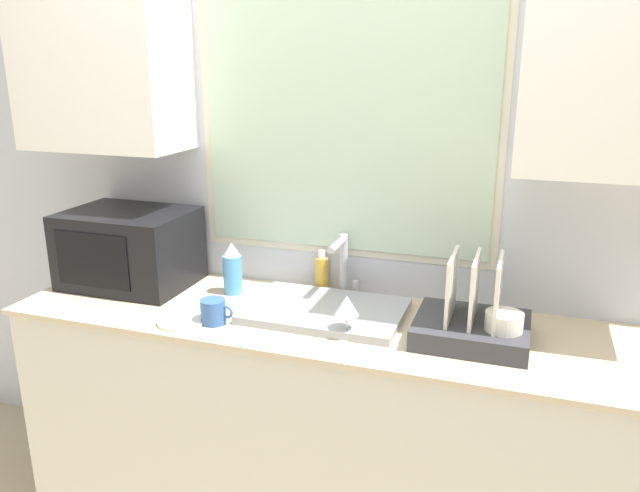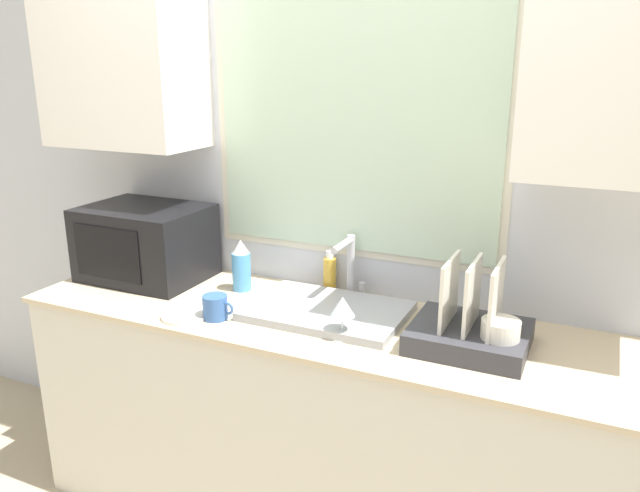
% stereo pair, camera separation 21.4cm
% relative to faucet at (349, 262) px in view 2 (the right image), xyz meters
% --- Properties ---
extents(countertop, '(2.29, 0.63, 0.89)m').
position_rel_faucet_xyz_m(countertop, '(-0.02, -0.23, -0.59)').
color(countertop, beige).
rests_on(countertop, ground_plane).
extents(wall_back, '(6.00, 0.38, 2.60)m').
position_rel_faucet_xyz_m(wall_back, '(-0.02, 0.05, 0.40)').
color(wall_back, silver).
rests_on(wall_back, ground_plane).
extents(sink_basin, '(0.56, 0.39, 0.03)m').
position_rel_faucet_xyz_m(sink_basin, '(-0.00, -0.20, -0.13)').
color(sink_basin, '#9EA0A5').
rests_on(sink_basin, countertop).
extents(faucet, '(0.08, 0.18, 0.24)m').
position_rel_faucet_xyz_m(faucet, '(0.00, 0.00, 0.00)').
color(faucet, '#B7B7BC').
rests_on(faucet, countertop).
extents(microwave, '(0.50, 0.38, 0.31)m').
position_rel_faucet_xyz_m(microwave, '(-0.87, -0.14, 0.01)').
color(microwave, black).
rests_on(microwave, countertop).
extents(dish_rack, '(0.37, 0.32, 0.29)m').
position_rel_faucet_xyz_m(dish_rack, '(0.53, -0.25, -0.08)').
color(dish_rack, '#333338').
rests_on(dish_rack, countertop).
extents(spray_bottle, '(0.08, 0.08, 0.21)m').
position_rel_faucet_xyz_m(spray_bottle, '(-0.42, -0.11, -0.05)').
color(spray_bottle, '#4C99D8').
rests_on(spray_bottle, countertop).
extents(soap_bottle, '(0.05, 0.05, 0.17)m').
position_rel_faucet_xyz_m(soap_bottle, '(-0.10, 0.04, -0.07)').
color(soap_bottle, gold).
rests_on(soap_bottle, countertop).
extents(mug_near_sink, '(0.12, 0.09, 0.09)m').
position_rel_faucet_xyz_m(mug_near_sink, '(-0.35, -0.40, -0.10)').
color(mug_near_sink, '#335999').
rests_on(mug_near_sink, countertop).
extents(wine_glass, '(0.08, 0.08, 0.15)m').
position_rel_faucet_xyz_m(wine_glass, '(0.12, -0.36, -0.04)').
color(wine_glass, silver).
rests_on(wine_glass, countertop).
extents(small_plate, '(0.17, 0.17, 0.01)m').
position_rel_faucet_xyz_m(small_plate, '(-0.46, -0.43, -0.14)').
color(small_plate, silver).
rests_on(small_plate, countertop).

